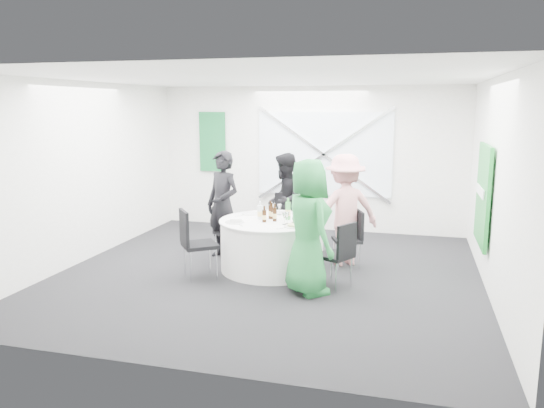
% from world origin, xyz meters
% --- Properties ---
extents(floor, '(6.00, 6.00, 0.00)m').
position_xyz_m(floor, '(0.00, 0.00, 0.00)').
color(floor, black).
rests_on(floor, ground).
extents(ceiling, '(6.00, 6.00, 0.00)m').
position_xyz_m(ceiling, '(0.00, 0.00, 2.80)').
color(ceiling, white).
rests_on(ceiling, wall_back).
extents(wall_back, '(6.00, 0.00, 6.00)m').
position_xyz_m(wall_back, '(0.00, 3.00, 1.40)').
color(wall_back, silver).
rests_on(wall_back, floor).
extents(wall_front, '(6.00, 0.00, 6.00)m').
position_xyz_m(wall_front, '(0.00, -3.00, 1.40)').
color(wall_front, silver).
rests_on(wall_front, floor).
extents(wall_left, '(0.00, 6.00, 6.00)m').
position_xyz_m(wall_left, '(-3.00, 0.00, 1.40)').
color(wall_left, silver).
rests_on(wall_left, floor).
extents(wall_right, '(0.00, 6.00, 6.00)m').
position_xyz_m(wall_right, '(3.00, 0.00, 1.40)').
color(wall_right, silver).
rests_on(wall_right, floor).
extents(window_panel, '(2.60, 0.03, 1.60)m').
position_xyz_m(window_panel, '(0.30, 2.96, 1.50)').
color(window_panel, silver).
rests_on(window_panel, wall_back).
extents(window_brace_a, '(2.63, 0.05, 1.84)m').
position_xyz_m(window_brace_a, '(0.30, 2.92, 1.50)').
color(window_brace_a, silver).
rests_on(window_brace_a, window_panel).
extents(window_brace_b, '(2.63, 0.05, 1.84)m').
position_xyz_m(window_brace_b, '(0.30, 2.92, 1.50)').
color(window_brace_b, silver).
rests_on(window_brace_b, window_panel).
extents(green_banner, '(0.55, 0.04, 1.20)m').
position_xyz_m(green_banner, '(-2.00, 2.95, 1.70)').
color(green_banner, '#136030').
rests_on(green_banner, wall_back).
extents(green_sign, '(0.05, 1.20, 1.40)m').
position_xyz_m(green_sign, '(2.94, 0.60, 1.20)').
color(green_sign, '#178129').
rests_on(green_sign, wall_right).
extents(banquet_table, '(1.56, 1.56, 0.76)m').
position_xyz_m(banquet_table, '(0.00, 0.20, 0.38)').
color(banquet_table, silver).
rests_on(banquet_table, floor).
extents(chair_back, '(0.46, 0.47, 0.96)m').
position_xyz_m(chair_back, '(-0.08, 1.37, 0.56)').
color(chair_back, black).
rests_on(chair_back, floor).
extents(chair_back_left, '(0.51, 0.51, 0.82)m').
position_xyz_m(chair_back_left, '(-0.93, 0.74, 0.48)').
color(chair_back_left, black).
rests_on(chair_back_left, floor).
extents(chair_back_right, '(0.52, 0.51, 0.87)m').
position_xyz_m(chair_back_right, '(1.14, 0.64, 0.51)').
color(chair_back_right, black).
rests_on(chair_back_right, floor).
extents(chair_front_right, '(0.56, 0.56, 0.91)m').
position_xyz_m(chair_front_right, '(1.09, -0.39, 0.53)').
color(chair_front_right, black).
rests_on(chair_front_right, floor).
extents(chair_front_left, '(0.64, 0.64, 1.00)m').
position_xyz_m(chair_front_left, '(-0.95, -0.52, 0.59)').
color(chair_front_left, black).
rests_on(chair_front_left, floor).
extents(person_man_back_left, '(0.74, 0.64, 1.73)m').
position_xyz_m(person_man_back_left, '(-0.93, 0.64, 0.86)').
color(person_man_back_left, black).
rests_on(person_man_back_left, floor).
extents(person_man_back, '(0.51, 0.83, 1.64)m').
position_xyz_m(person_man_back, '(-0.12, 1.47, 0.82)').
color(person_man_back, black).
rests_on(person_man_back, floor).
extents(person_woman_pink, '(1.21, 0.99, 1.71)m').
position_xyz_m(person_woman_pink, '(1.00, 0.77, 0.86)').
color(person_woman_pink, pink).
rests_on(person_woman_pink, floor).
extents(person_woman_green, '(0.99, 1.02, 1.77)m').
position_xyz_m(person_woman_green, '(0.71, -0.65, 0.88)').
color(person_woman_green, '#217B38').
rests_on(person_woman_green, floor).
extents(plate_back, '(0.26, 0.26, 0.01)m').
position_xyz_m(plate_back, '(0.02, 0.71, 0.77)').
color(plate_back, silver).
rests_on(plate_back, banquet_table).
extents(plate_back_left, '(0.28, 0.28, 0.01)m').
position_xyz_m(plate_back_left, '(-0.43, 0.54, 0.77)').
color(plate_back_left, silver).
rests_on(plate_back_left, banquet_table).
extents(plate_back_right, '(0.28, 0.28, 0.04)m').
position_xyz_m(plate_back_right, '(0.46, 0.43, 0.78)').
color(plate_back_right, silver).
rests_on(plate_back_right, banquet_table).
extents(plate_front_right, '(0.28, 0.28, 0.04)m').
position_xyz_m(plate_front_right, '(0.42, -0.17, 0.78)').
color(plate_front_right, silver).
rests_on(plate_front_right, banquet_table).
extents(plate_front_left, '(0.28, 0.28, 0.01)m').
position_xyz_m(plate_front_left, '(-0.47, -0.11, 0.77)').
color(plate_front_left, silver).
rests_on(plate_front_left, banquet_table).
extents(napkin, '(0.20, 0.16, 0.05)m').
position_xyz_m(napkin, '(-0.46, -0.11, 0.80)').
color(napkin, silver).
rests_on(napkin, plate_front_left).
extents(beer_bottle_a, '(0.06, 0.06, 0.27)m').
position_xyz_m(beer_bottle_a, '(-0.04, 0.27, 0.86)').
color(beer_bottle_a, '#351A09').
rests_on(beer_bottle_a, banquet_table).
extents(beer_bottle_b, '(0.06, 0.06, 0.24)m').
position_xyz_m(beer_bottle_b, '(-0.02, 0.27, 0.85)').
color(beer_bottle_b, '#351A09').
rests_on(beer_bottle_b, banquet_table).
extents(beer_bottle_c, '(0.06, 0.06, 0.26)m').
position_xyz_m(beer_bottle_c, '(0.06, 0.12, 0.86)').
color(beer_bottle_c, '#351A09').
rests_on(beer_bottle_c, banquet_table).
extents(beer_bottle_d, '(0.06, 0.06, 0.24)m').
position_xyz_m(beer_bottle_d, '(-0.07, 0.03, 0.85)').
color(beer_bottle_d, '#351A09').
rests_on(beer_bottle_d, banquet_table).
extents(green_water_bottle, '(0.08, 0.08, 0.33)m').
position_xyz_m(green_water_bottle, '(0.22, 0.28, 0.89)').
color(green_water_bottle, green).
rests_on(green_water_bottle, banquet_table).
extents(clear_water_bottle, '(0.08, 0.08, 0.27)m').
position_xyz_m(clear_water_bottle, '(-0.18, 0.20, 0.86)').
color(clear_water_bottle, silver).
rests_on(clear_water_bottle, banquet_table).
extents(wine_glass_a, '(0.07, 0.07, 0.17)m').
position_xyz_m(wine_glass_a, '(0.28, 0.01, 0.88)').
color(wine_glass_a, white).
rests_on(wine_glass_a, banquet_table).
extents(wine_glass_b, '(0.07, 0.07, 0.17)m').
position_xyz_m(wine_glass_b, '(0.34, 0.13, 0.88)').
color(wine_glass_b, white).
rests_on(wine_glass_b, banquet_table).
extents(wine_glass_c, '(0.07, 0.07, 0.17)m').
position_xyz_m(wine_glass_c, '(0.02, 0.58, 0.88)').
color(wine_glass_c, white).
rests_on(wine_glass_c, banquet_table).
extents(wine_glass_d, '(0.07, 0.07, 0.17)m').
position_xyz_m(wine_glass_d, '(0.33, 0.37, 0.88)').
color(wine_glass_d, white).
rests_on(wine_glass_d, banquet_table).
extents(wine_glass_e, '(0.07, 0.07, 0.17)m').
position_xyz_m(wine_glass_e, '(0.25, -0.05, 0.88)').
color(wine_glass_e, white).
rests_on(wine_glass_e, banquet_table).
extents(fork_a, '(0.09, 0.14, 0.01)m').
position_xyz_m(fork_a, '(-0.40, 0.61, 0.76)').
color(fork_a, silver).
rests_on(fork_a, banquet_table).
extents(knife_a, '(0.09, 0.14, 0.01)m').
position_xyz_m(knife_a, '(-0.56, 0.35, 0.76)').
color(knife_a, silver).
rests_on(knife_a, banquet_table).
extents(fork_b, '(0.11, 0.12, 0.01)m').
position_xyz_m(fork_b, '(-0.52, -0.04, 0.76)').
color(fork_b, silver).
rests_on(fork_b, banquet_table).
extents(knife_b, '(0.10, 0.13, 0.01)m').
position_xyz_m(knife_b, '(-0.33, -0.27, 0.76)').
color(knife_b, silver).
rests_on(knife_b, banquet_table).
extents(fork_c, '(0.12, 0.12, 0.01)m').
position_xyz_m(fork_c, '(0.27, -0.31, 0.76)').
color(fork_c, silver).
rests_on(fork_c, banquet_table).
extents(knife_c, '(0.10, 0.13, 0.01)m').
position_xyz_m(knife_c, '(0.54, -0.01, 0.76)').
color(knife_c, silver).
rests_on(knife_c, banquet_table).
extents(fork_d, '(0.08, 0.14, 0.01)m').
position_xyz_m(fork_d, '(0.57, 0.30, 0.76)').
color(fork_d, silver).
rests_on(fork_d, banquet_table).
extents(knife_d, '(0.10, 0.13, 0.01)m').
position_xyz_m(knife_d, '(0.35, 0.65, 0.76)').
color(knife_d, silver).
rests_on(knife_d, banquet_table).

